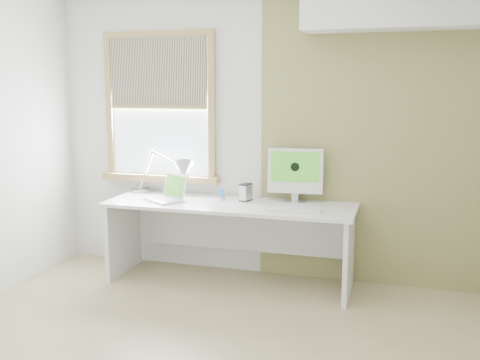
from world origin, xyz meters
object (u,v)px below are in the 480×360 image
at_px(desk, 232,223).
at_px(external_drive, 246,192).
at_px(laptop, 169,194).
at_px(desk_lamp, 175,172).
at_px(imac, 295,172).

height_order(desk, external_drive, external_drive).
bearing_deg(desk, external_drive, 37.86).
xyz_separation_m(laptop, external_drive, (0.67, 0.18, 0.02)).
bearing_deg(external_drive, desk, -142.14).
xyz_separation_m(desk_lamp, imac, (1.14, 0.02, 0.05)).
bearing_deg(external_drive, desk_lamp, 174.79).
bearing_deg(laptop, desk, 9.27).
xyz_separation_m(desk, laptop, (-0.56, -0.09, 0.25)).
distance_m(desk_lamp, external_drive, 0.73).
relative_size(desk, laptop, 5.08).
relative_size(desk, imac, 4.48).
xyz_separation_m(desk, imac, (0.54, 0.16, 0.46)).
height_order(desk_lamp, imac, imac).
relative_size(desk_lamp, external_drive, 4.65).
bearing_deg(laptop, desk_lamp, 99.07).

